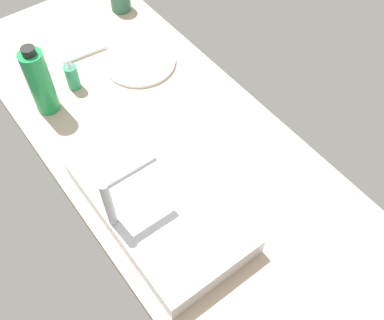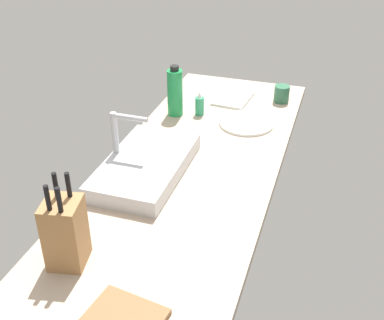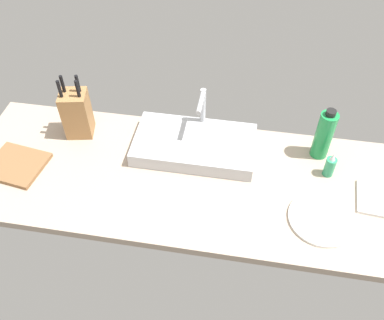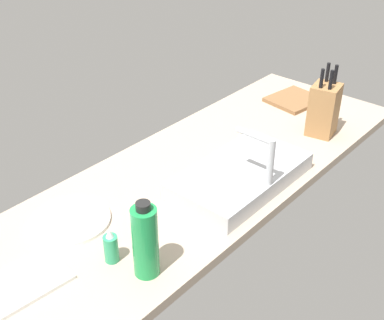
{
  "view_description": "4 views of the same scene",
  "coord_description": "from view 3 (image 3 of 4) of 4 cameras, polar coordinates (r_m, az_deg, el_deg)",
  "views": [
    {
      "loc": [
        -58.86,
        44.65,
        110.02
      ],
      "look_at": [
        -2.25,
        1.93,
        12.14
      ],
      "focal_mm": 42.3,
      "sensor_mm": 36.0,
      "label": 1
    },
    {
      "loc": [
        -150.23,
        -49.71,
        104.8
      ],
      "look_at": [
        -0.93,
        -1.65,
        9.79
      ],
      "focal_mm": 45.7,
      "sensor_mm": 36.0,
      "label": 2
    },
    {
      "loc": [
        13.8,
        -107.98,
        131.73
      ],
      "look_at": [
        -4.93,
        4.33,
        9.18
      ],
      "focal_mm": 38.97,
      "sensor_mm": 36.0,
      "label": 3
    },
    {
      "loc": [
        116.98,
        100.07,
        105.12
      ],
      "look_at": [
        0.57,
        -1.61,
        9.27
      ],
      "focal_mm": 47.52,
      "sensor_mm": 36.0,
      "label": 4
    }
  ],
  "objects": [
    {
      "name": "soap_bottle",
      "position": [
        1.75,
        18.36,
        -0.79
      ],
      "size": [
        4.2,
        4.2,
        11.39
      ],
      "color": "#2D9966",
      "rests_on": "countertop_slab"
    },
    {
      "name": "sink_basin",
      "position": [
        1.77,
        0.33,
        2.08
      ],
      "size": [
        50.69,
        28.04,
        6.41
      ],
      "primitive_type": "cube",
      "color": "#B7BABF",
      "rests_on": "countertop_slab"
    },
    {
      "name": "water_bottle",
      "position": [
        1.78,
        17.62,
        3.32
      ],
      "size": [
        7.2,
        7.2,
        23.97
      ],
      "color": "#1E8E47",
      "rests_on": "countertop_slab"
    },
    {
      "name": "dinner_plate",
      "position": [
        1.63,
        17.34,
        -7.66
      ],
      "size": [
        24.82,
        24.82,
        1.2
      ],
      "primitive_type": "cylinder",
      "color": "white",
      "rests_on": "countertop_slab"
    },
    {
      "name": "countertop_slab",
      "position": [
        1.7,
        1.41,
        -2.97
      ],
      "size": [
        197.45,
        65.82,
        3.5
      ],
      "primitive_type": "cube",
      "color": "tan",
      "rests_on": "ground"
    },
    {
      "name": "knife_block",
      "position": [
        1.87,
        -15.5,
        6.2
      ],
      "size": [
        13.02,
        12.46,
        29.08
      ],
      "rotation": [
        0.0,
        0.0,
        0.2
      ],
      "color": "#9E7042",
      "rests_on": "countertop_slab"
    },
    {
      "name": "cutting_board",
      "position": [
        1.87,
        -22.9,
        -0.62
      ],
      "size": [
        25.16,
        22.83,
        1.8
      ],
      "primitive_type": "cube",
      "rotation": [
        0.0,
        0.0,
        -0.15
      ],
      "color": "brown",
      "rests_on": "countertop_slab"
    },
    {
      "name": "faucet",
      "position": [
        1.77,
        1.47,
        6.88
      ],
      "size": [
        5.5,
        14.82,
        23.06
      ],
      "color": "#B7BABF",
      "rests_on": "countertop_slab"
    }
  ]
}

